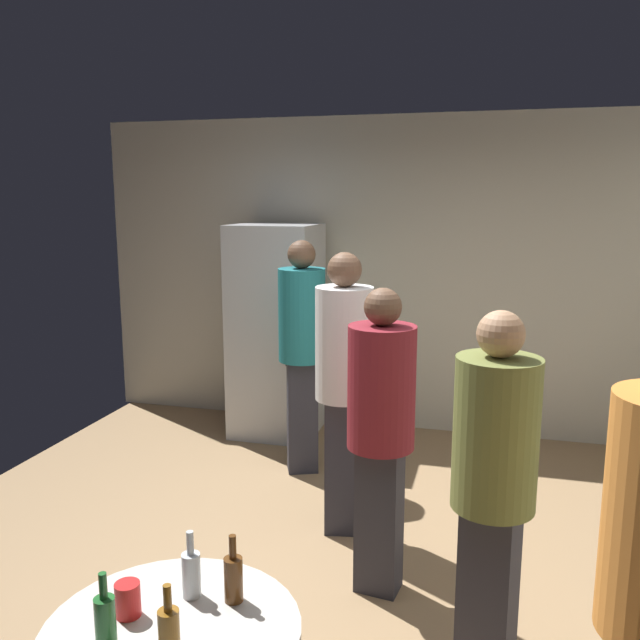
{
  "coord_description": "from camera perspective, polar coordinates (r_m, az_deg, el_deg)",
  "views": [
    {
      "loc": [
        0.9,
        -3.09,
        2.04
      ],
      "look_at": [
        -0.1,
        0.61,
        1.32
      ],
      "focal_mm": 37.52,
      "sensor_mm": 36.0,
      "label": 1
    }
  ],
  "objects": [
    {
      "name": "person_in_maroon_shirt",
      "position": [
        3.4,
        5.22,
        -8.44
      ],
      "size": [
        0.38,
        0.38,
        1.6
      ],
      "rotation": [
        0.0,
        0.0,
        -1.7
      ],
      "color": "#2D2D38",
      "rests_on": "ground_plane"
    },
    {
      "name": "refrigerator",
      "position": [
        5.71,
        -3.74,
        -0.91
      ],
      "size": [
        0.7,
        0.68,
        1.8
      ],
      "color": "silver",
      "rests_on": "ground_plane"
    },
    {
      "name": "beer_bottle_amber",
      "position": [
        2.14,
        -12.75,
        -24.52
      ],
      "size": [
        0.06,
        0.06,
        0.23
      ],
      "color": "#8C5919",
      "rests_on": "foreground_table"
    },
    {
      "name": "plastic_cup_red",
      "position": [
        2.35,
        -16.07,
        -21.93
      ],
      "size": [
        0.08,
        0.08,
        0.11
      ],
      "primitive_type": "cylinder",
      "color": "red",
      "rests_on": "foreground_table"
    },
    {
      "name": "person_in_teal_shirt",
      "position": [
        4.85,
        -1.55,
        -1.61
      ],
      "size": [
        0.44,
        0.44,
        1.73
      ],
      "rotation": [
        0.0,
        0.0,
        -1.19
      ],
      "color": "#2D2D38",
      "rests_on": "ground_plane"
    },
    {
      "name": "ground_plane",
      "position": [
        3.84,
        -0.95,
        -22.37
      ],
      "size": [
        5.2,
        5.2,
        0.1
      ],
      "primitive_type": "cube",
      "color": "#9E7C56"
    },
    {
      "name": "wall_back",
      "position": [
        5.83,
        6.2,
        3.77
      ],
      "size": [
        5.32,
        0.06,
        2.7
      ],
      "primitive_type": "cube",
      "color": "beige",
      "rests_on": "ground_plane"
    },
    {
      "name": "beer_bottle_clear",
      "position": [
        2.39,
        -10.93,
        -20.41
      ],
      "size": [
        0.06,
        0.06,
        0.23
      ],
      "color": "silver",
      "rests_on": "foreground_table"
    },
    {
      "name": "person_in_olive_shirt",
      "position": [
        2.86,
        14.6,
        -12.53
      ],
      "size": [
        0.43,
        0.43,
        1.6
      ],
      "rotation": [
        0.0,
        0.0,
        -1.87
      ],
      "color": "#2D2D38",
      "rests_on": "ground_plane"
    },
    {
      "name": "beer_bottle_brown",
      "position": [
        2.34,
        -7.4,
        -20.92
      ],
      "size": [
        0.06,
        0.06,
        0.23
      ],
      "color": "#593314",
      "rests_on": "foreground_table"
    },
    {
      "name": "person_in_white_shirt",
      "position": [
        3.96,
        2.05,
        -4.48
      ],
      "size": [
        0.4,
        0.4,
        1.72
      ],
      "rotation": [
        0.0,
        0.0,
        -1.38
      ],
      "color": "#2D2D38",
      "rests_on": "ground_plane"
    },
    {
      "name": "beer_bottle_green",
      "position": [
        2.23,
        -17.85,
        -23.1
      ],
      "size": [
        0.06,
        0.06,
        0.23
      ],
      "color": "#26662D",
      "rests_on": "foreground_table"
    }
  ]
}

